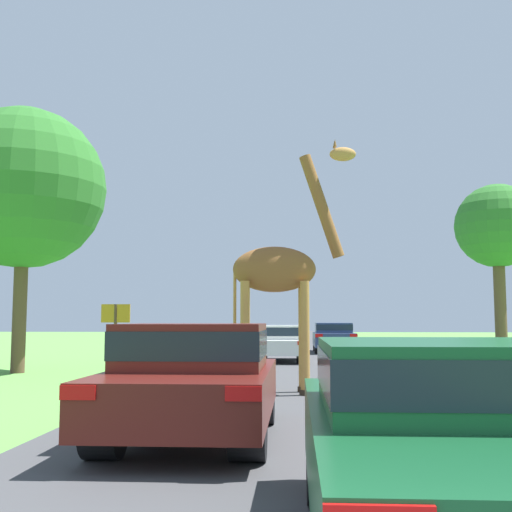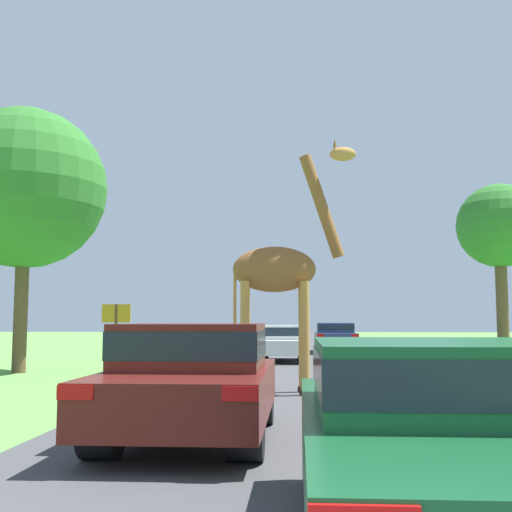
# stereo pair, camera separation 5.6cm
# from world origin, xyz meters

# --- Properties ---
(road) EXTENTS (6.87, 120.00, 0.00)m
(road) POSITION_xyz_m (0.00, 30.00, 0.00)
(road) COLOR #424244
(road) RESTS_ON ground
(giraffe_near_road) EXTENTS (2.62, 0.90, 5.31)m
(giraffe_near_road) POSITION_xyz_m (-0.43, 13.55, 2.41)
(giraffe_near_road) COLOR #B77F3D
(giraffe_near_road) RESTS_ON ground
(car_lead_maroon) EXTENTS (1.95, 4.19, 1.37)m
(car_lead_maroon) POSITION_xyz_m (0.95, 4.43, 0.74)
(car_lead_maroon) COLOR #144C28
(car_lead_maroon) RESTS_ON ground
(car_queue_right) EXTENTS (1.82, 4.38, 1.36)m
(car_queue_right) POSITION_xyz_m (1.63, 30.45, 0.74)
(car_queue_right) COLOR navy
(car_queue_right) RESTS_ON ground
(car_queue_left) EXTENTS (1.87, 3.95, 1.31)m
(car_queue_left) POSITION_xyz_m (-0.66, 23.87, 0.71)
(car_queue_left) COLOR silver
(car_queue_left) RESTS_ON ground
(car_far_ahead) EXTENTS (1.95, 4.12, 1.45)m
(car_far_ahead) POSITION_xyz_m (-1.41, 8.45, 0.78)
(car_far_ahead) COLOR #561914
(car_far_ahead) RESTS_ON ground
(tree_centre_back) EXTENTS (4.71, 4.71, 7.70)m
(tree_centre_back) POSITION_xyz_m (-8.02, 18.24, 5.33)
(tree_centre_back) COLOR brown
(tree_centre_back) RESTS_ON ground
(tree_right_cluster) EXTENTS (4.18, 4.18, 8.29)m
(tree_right_cluster) POSITION_xyz_m (9.99, 32.71, 6.12)
(tree_right_cluster) COLOR brown
(tree_right_cluster) RESTS_ON ground
(sign_post) EXTENTS (0.70, 0.08, 1.88)m
(sign_post) POSITION_xyz_m (-4.44, 15.50, 1.30)
(sign_post) COLOR #4C3823
(sign_post) RESTS_ON ground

